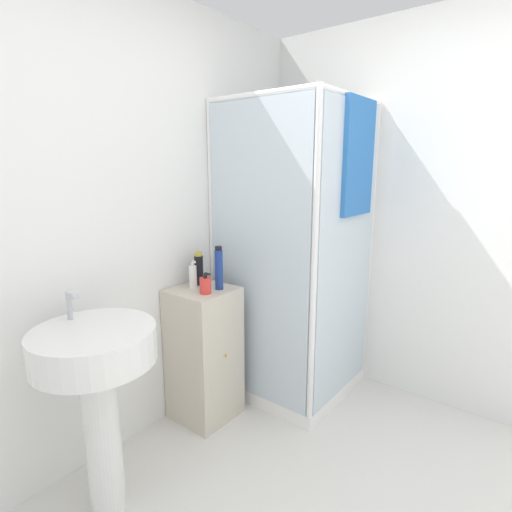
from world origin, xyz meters
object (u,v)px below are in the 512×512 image
object	(u,v)px
sink	(97,375)
shampoo_bottle_blue	(219,268)
soap_dispenser	(205,285)
lotion_bottle_white	(193,276)
shampoo_bottle_tall_black	(199,269)

from	to	relation	value
sink	shampoo_bottle_blue	distance (m)	0.91
sink	soap_dispenser	world-z (taller)	sink
lotion_bottle_white	shampoo_bottle_tall_black	bearing A→B (deg)	15.42
sink	shampoo_bottle_blue	bearing A→B (deg)	4.81
sink	shampoo_bottle_tall_black	world-z (taller)	shampoo_bottle_tall_black
sink	shampoo_bottle_blue	world-z (taller)	shampoo_bottle_blue
shampoo_bottle_blue	soap_dispenser	bearing A→B (deg)	177.60
soap_dispenser	shampoo_bottle_blue	size ratio (longest dim) A/B	0.48
sink	shampoo_bottle_tall_black	size ratio (longest dim) A/B	4.94
shampoo_bottle_tall_black	lotion_bottle_white	size ratio (longest dim) A/B	1.23
shampoo_bottle_tall_black	lotion_bottle_white	distance (m)	0.08
lotion_bottle_white	sink	bearing A→B (deg)	-164.45
sink	soap_dispenser	xyz separation A→B (m)	(0.75, 0.08, 0.21)
sink	shampoo_bottle_blue	xyz separation A→B (m)	(0.86, 0.07, 0.29)
sink	lotion_bottle_white	bearing A→B (deg)	15.55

